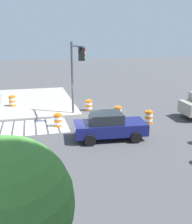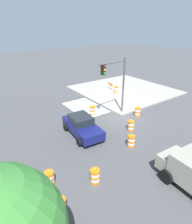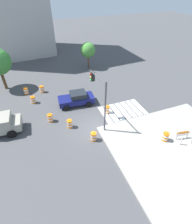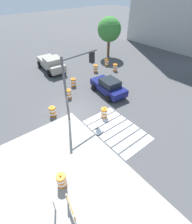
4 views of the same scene
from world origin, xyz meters
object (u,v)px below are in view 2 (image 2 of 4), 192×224
Objects in this scene: traffic_barrel_median_near at (138,112)px; traffic_barrel_far_curb at (95,176)px; traffic_light_pole at (116,78)px; sports_car at (82,126)px; traffic_barrel_opposite_curb at (93,110)px; traffic_barrel_near_corner at (60,206)px; traffic_barrel_median_far at (131,141)px; traffic_barrel_lane_center at (49,178)px; traffic_barrel_crosswalk_end at (131,126)px; traffic_barrel_on_sidewalk at (116,90)px; construction_barricade at (111,85)px.

traffic_barrel_median_near and traffic_barrel_far_curb have the same top height.
sports_car is at bearing 104.32° from traffic_light_pole.
traffic_barrel_opposite_curb is at bearing -33.76° from traffic_barrel_far_curb.
traffic_barrel_far_curb is (0.68, -2.52, 0.00)m from traffic_barrel_near_corner.
traffic_barrel_median_far is (-3.41, 4.33, 0.00)m from traffic_barrel_median_near.
sports_car is at bearing -50.69° from traffic_barrel_lane_center.
traffic_barrel_median_far and traffic_barrel_opposite_curb have the same top height.
traffic_barrel_crosswalk_end is at bearing -78.02° from traffic_barrel_lane_center.
traffic_barrel_opposite_curb is at bearing -42.41° from traffic_barrel_near_corner.
traffic_barrel_on_sidewalk is (9.72, -13.50, 0.15)m from traffic_barrel_lane_center.
traffic_barrel_on_sidewalk reaches higher than construction_barricade.
traffic_light_pole is at bearing 54.50° from traffic_barrel_median_near.
traffic_barrel_on_sidewalk is at bearing -56.15° from sports_car.
traffic_barrel_crosswalk_end is 1.00× the size of traffic_barrel_lane_center.
traffic_light_pole is (1.15, -4.51, 3.10)m from sports_car.
traffic_light_pole is at bearing -13.17° from traffic_barrel_crosswalk_end.
traffic_barrel_lane_center is 0.19× the size of traffic_light_pole.
traffic_light_pole is at bearing -53.55° from traffic_barrel_near_corner.
traffic_barrel_median_far is 6.44m from traffic_barrel_opposite_curb.
traffic_barrel_far_curb is (-1.38, 4.32, 0.00)m from traffic_barrel_median_far.
traffic_barrel_median_near is (1.67, -2.63, 0.00)m from traffic_barrel_crosswalk_end.
traffic_barrel_opposite_curb is (6.39, -7.41, 0.00)m from traffic_barrel_lane_center.
traffic_barrel_crosswalk_end is at bearing -169.81° from traffic_barrel_opposite_curb.
traffic_barrel_crosswalk_end is 0.19× the size of traffic_light_pole.
traffic_barrel_on_sidewalk is at bearing -61.39° from traffic_barrel_opposite_curb.
traffic_barrel_median_near is 4.18m from traffic_light_pole.
traffic_barrel_lane_center is at bearing 129.31° from sports_car.
traffic_barrel_median_far is 6.54m from traffic_barrel_lane_center.
traffic_barrel_near_corner is at bearing 133.05° from construction_barricade.
traffic_barrel_crosswalk_end is 1.00× the size of traffic_barrel_median_far.
sports_car is at bearing 30.08° from traffic_barrel_median_far.
traffic_barrel_far_curb is at bearing -74.97° from traffic_barrel_near_corner.
traffic_barrel_lane_center is 16.64m from traffic_barrel_on_sidewalk.
traffic_barrel_far_curb is 1.00× the size of traffic_barrel_opposite_curb.
traffic_barrel_median_far is 1.00× the size of traffic_barrel_lane_center.
sports_car is 0.81× the size of traffic_light_pole.
traffic_barrel_lane_center is at bearing 90.12° from traffic_barrel_median_far.
construction_barricade is (9.61, -5.80, 0.27)m from traffic_barrel_crosswalk_end.
traffic_barrel_far_curb is at bearing 117.37° from traffic_barrel_crosswalk_end.
traffic_barrel_opposite_curb is 1.00× the size of traffic_barrel_on_sidewalk.
traffic_barrel_median_far is at bearing 128.23° from traffic_barrel_median_near.
traffic_barrel_opposite_curb is 4.11m from traffic_light_pole.
traffic_barrel_lane_center is at bearing 101.98° from traffic_barrel_crosswalk_end.
sports_car is 4.36× the size of traffic_barrel_crosswalk_end.
traffic_barrel_median_near and traffic_barrel_lane_center have the same top height.
traffic_barrel_near_corner is at bearing 126.45° from traffic_light_pole.
traffic_barrel_near_corner is at bearing 137.59° from traffic_barrel_opposite_curb.
traffic_barrel_on_sidewalk is (3.32, -6.09, 0.15)m from traffic_barrel_opposite_curb.
traffic_barrel_on_sidewalk is at bearing -22.69° from traffic_barrel_median_near.
construction_barricade is (11.34, -7.51, 0.27)m from traffic_barrel_median_far.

